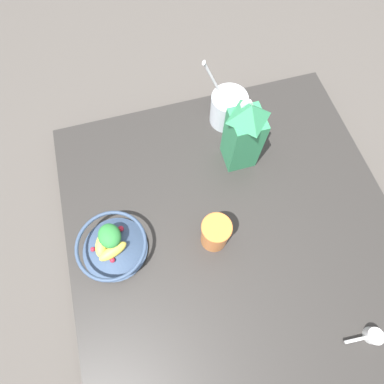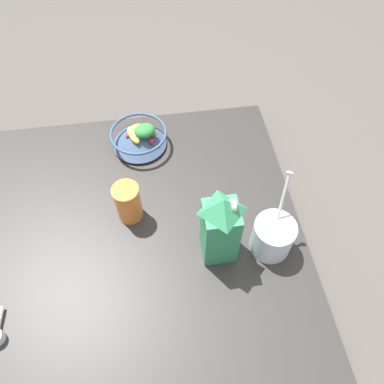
{
  "view_description": "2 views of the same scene",
  "coord_description": "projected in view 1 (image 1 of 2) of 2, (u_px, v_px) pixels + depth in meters",
  "views": [
    {
      "loc": [
        0.18,
        0.2,
        0.9
      ],
      "look_at": [
        0.09,
        -0.12,
        0.1
      ],
      "focal_mm": 28.0,
      "sensor_mm": 36.0,
      "label": 1
    },
    {
      "loc": [
        -0.54,
        -0.08,
        1.02
      ],
      "look_at": [
        0.07,
        -0.17,
        0.13
      ],
      "focal_mm": 35.0,
      "sensor_mm": 36.0,
      "label": 2
    }
  ],
  "objects": [
    {
      "name": "countertop",
      "position": [
        232.0,
        229.0,
        0.9
      ],
      "size": [
        0.95,
        0.95,
        0.05
      ],
      "color": "#2D2B28",
      "rests_on": "ground_plane"
    },
    {
      "name": "ground_plane",
      "position": [
        231.0,
        231.0,
        0.92
      ],
      "size": [
        6.0,
        6.0,
        0.0
      ],
      "primitive_type": "plane",
      "color": "#4C4742"
    },
    {
      "name": "fruit_bowl",
      "position": [
        112.0,
        246.0,
        0.81
      ],
      "size": [
        0.19,
        0.19,
        0.09
      ],
      "color": "#384C6B",
      "rests_on": "countertop"
    },
    {
      "name": "drinking_cup",
      "position": [
        215.0,
        233.0,
        0.8
      ],
      "size": [
        0.08,
        0.08,
        0.13
      ],
      "color": "orange",
      "rests_on": "countertop"
    },
    {
      "name": "yogurt_tub",
      "position": [
        228.0,
        107.0,
        0.96
      ],
      "size": [
        0.15,
        0.11,
        0.24
      ],
      "color": "silver",
      "rests_on": "countertop"
    },
    {
      "name": "measuring_scoop",
      "position": [
        372.0,
        336.0,
        0.75
      ],
      "size": [
        0.1,
        0.04,
        0.03
      ],
      "color": "white",
      "rests_on": "countertop"
    },
    {
      "name": "milk_carton",
      "position": [
        244.0,
        135.0,
        0.84
      ],
      "size": [
        0.09,
        0.09,
        0.25
      ],
      "color": "#338C59",
      "rests_on": "countertop"
    }
  ]
}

